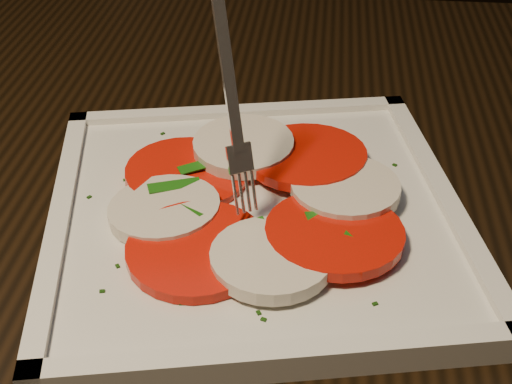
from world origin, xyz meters
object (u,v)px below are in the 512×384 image
(table, at_px, (211,244))
(chair, at_px, (226,55))
(fork, at_px, (228,95))
(plate, at_px, (256,216))

(table, height_order, chair, chair)
(chair, relative_size, fork, 6.05)
(table, xyz_separation_m, fork, (0.02, -0.09, 0.21))
(table, height_order, plate, plate)
(chair, height_order, fork, fork)
(chair, relative_size, plate, 3.06)
(table, distance_m, chair, 0.69)
(table, relative_size, plate, 4.24)
(table, relative_size, fork, 8.37)
(chair, distance_m, plate, 0.81)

